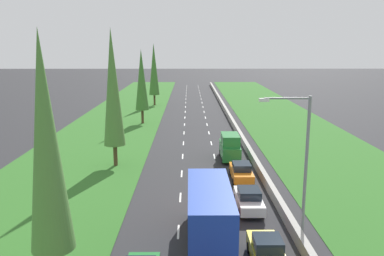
# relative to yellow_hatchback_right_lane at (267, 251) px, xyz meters

# --- Properties ---
(ground_plane) EXTENTS (300.00, 300.00, 0.00)m
(ground_plane) POSITION_rel_yellow_hatchback_right_lane_xyz_m (-3.25, 42.95, -0.84)
(ground_plane) COLOR #28282B
(ground_plane) RESTS_ON ground
(grass_verge_left) EXTENTS (14.00, 140.00, 0.04)m
(grass_verge_left) POSITION_rel_yellow_hatchback_right_lane_xyz_m (-15.90, 42.95, -0.82)
(grass_verge_left) COLOR #2D6623
(grass_verge_left) RESTS_ON ground
(grass_verge_right) EXTENTS (14.00, 140.00, 0.04)m
(grass_verge_right) POSITION_rel_yellow_hatchback_right_lane_xyz_m (11.10, 42.95, -0.82)
(grass_verge_right) COLOR #2D6623
(grass_verge_right) RESTS_ON ground
(median_barrier) EXTENTS (0.44, 120.00, 0.85)m
(median_barrier) POSITION_rel_yellow_hatchback_right_lane_xyz_m (2.45, 42.95, -0.41)
(median_barrier) COLOR #9E9B93
(median_barrier) RESTS_ON ground
(lane_markings) EXTENTS (3.64, 116.00, 0.01)m
(lane_markings) POSITION_rel_yellow_hatchback_right_lane_xyz_m (-3.25, 42.95, -0.83)
(lane_markings) COLOR white
(lane_markings) RESTS_ON ground
(yellow_hatchback_right_lane) EXTENTS (1.74, 3.90, 1.72)m
(yellow_hatchback_right_lane) POSITION_rel_yellow_hatchback_right_lane_xyz_m (0.00, 0.00, 0.00)
(yellow_hatchback_right_lane) COLOR yellow
(yellow_hatchback_right_lane) RESTS_ON ground
(white_sedan_right_lane) EXTENTS (1.82, 4.50, 1.64)m
(white_sedan_right_lane) POSITION_rel_yellow_hatchback_right_lane_xyz_m (0.14, 7.55, -0.02)
(white_sedan_right_lane) COLOR white
(white_sedan_right_lane) RESTS_ON ground
(orange_sedan_right_lane) EXTENTS (1.82, 4.50, 1.64)m
(orange_sedan_right_lane) POSITION_rel_yellow_hatchback_right_lane_xyz_m (0.43, 14.11, -0.02)
(orange_sedan_right_lane) COLOR orange
(orange_sedan_right_lane) RESTS_ON ground
(blue_box_truck_centre_lane) EXTENTS (2.46, 9.40, 4.18)m
(blue_box_truck_centre_lane) POSITION_rel_yellow_hatchback_right_lane_xyz_m (-3.14, 1.76, 1.35)
(blue_box_truck_centre_lane) COLOR black
(blue_box_truck_centre_lane) RESTS_ON ground
(green_van_right_lane) EXTENTS (1.96, 4.90, 2.82)m
(green_van_right_lane) POSITION_rel_yellow_hatchback_right_lane_xyz_m (0.06, 20.73, 0.56)
(green_van_right_lane) COLOR #237A33
(green_van_right_lane) RESTS_ON ground
(poplar_tree_nearest) EXTENTS (2.12, 2.12, 12.84)m
(poplar_tree_nearest) POSITION_rel_yellow_hatchback_right_lane_xyz_m (-10.97, -2.08, 6.63)
(poplar_tree_nearest) COLOR #4C3823
(poplar_tree_nearest) RESTS_ON ground
(poplar_tree_second) EXTENTS (2.14, 2.14, 13.75)m
(poplar_tree_second) POSITION_rel_yellow_hatchback_right_lane_xyz_m (-11.77, 18.62, 7.09)
(poplar_tree_second) COLOR #4C3823
(poplar_tree_second) RESTS_ON ground
(poplar_tree_third) EXTENTS (2.09, 2.09, 11.54)m
(poplar_tree_third) POSITION_rel_yellow_hatchback_right_lane_xyz_m (-11.60, 40.95, 5.98)
(poplar_tree_third) COLOR #4C3823
(poplar_tree_third) RESTS_ON ground
(poplar_tree_fourth) EXTENTS (2.11, 2.11, 12.56)m
(poplar_tree_fourth) POSITION_rel_yellow_hatchback_right_lane_xyz_m (-11.38, 60.30, 6.49)
(poplar_tree_fourth) COLOR #4C3823
(poplar_tree_fourth) RESTS_ON ground
(street_light_mast) EXTENTS (3.20, 0.28, 9.00)m
(street_light_mast) POSITION_rel_yellow_hatchback_right_lane_xyz_m (2.72, 3.73, 4.40)
(street_light_mast) COLOR gray
(street_light_mast) RESTS_ON ground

